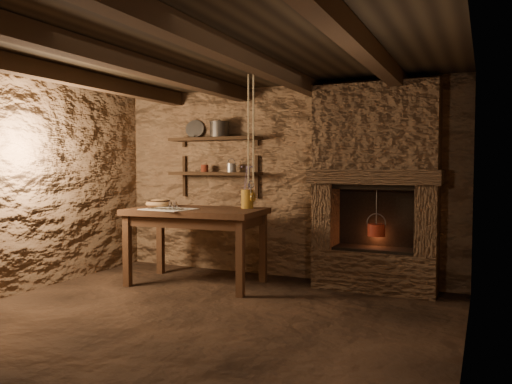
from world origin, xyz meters
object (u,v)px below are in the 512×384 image
at_px(wooden_bowl, 159,204).
at_px(iron_stockpot, 219,130).
at_px(red_pot, 376,229).
at_px(work_table, 196,244).
at_px(stoneware_jug, 247,190).

height_order(wooden_bowl, iron_stockpot, iron_stockpot).
bearing_deg(red_pot, work_table, -164.48).
bearing_deg(stoneware_jug, wooden_bowl, 171.79).
distance_m(work_table, red_pot, 2.08).
height_order(wooden_bowl, red_pot, red_pot).
relative_size(wooden_bowl, red_pot, 0.60).
distance_m(iron_stockpot, red_pot, 2.36).
xyz_separation_m(work_table, wooden_bowl, (-0.56, 0.04, 0.45)).
distance_m(work_table, iron_stockpot, 1.54).
distance_m(wooden_bowl, iron_stockpot, 1.23).
height_order(stoneware_jug, wooden_bowl, stoneware_jug).
relative_size(work_table, iron_stockpot, 6.70).
bearing_deg(red_pot, iron_stockpot, 176.65).
xyz_separation_m(work_table, red_pot, (2.00, 0.55, 0.21)).
height_order(stoneware_jug, red_pot, stoneware_jug).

